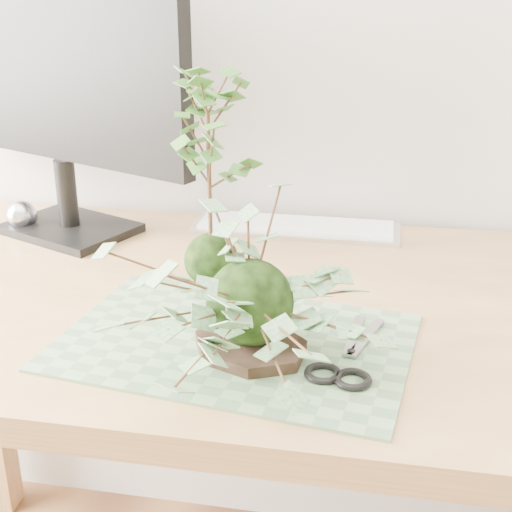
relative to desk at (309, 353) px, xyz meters
name	(u,v)px	position (x,y,z in m)	size (l,w,h in m)	color
desk	(309,353)	(0.00, 0.00, 0.00)	(1.60, 0.70, 0.74)	tan
cutting_mat	(235,342)	(-0.08, -0.15, 0.09)	(0.44, 0.29, 0.00)	#4F724F
stone_dish	(250,347)	(-0.06, -0.17, 0.10)	(0.15, 0.15, 0.01)	black
ivy_kokedama	(250,264)	(-0.06, -0.17, 0.21)	(0.35, 0.35, 0.21)	black
maple_kokedama	(208,128)	(-0.15, 0.02, 0.33)	(0.20, 0.20, 0.34)	black
keyboard	(296,227)	(-0.06, 0.29, 0.09)	(0.38, 0.11, 0.01)	silver
monitor	(57,74)	(-0.46, 0.21, 0.37)	(0.52, 0.25, 0.49)	black
foil_ball	(22,216)	(-0.55, 0.20, 0.12)	(0.06, 0.06, 0.06)	silver
scissors	(348,367)	(0.07, -0.19, 0.10)	(0.09, 0.19, 0.01)	gray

